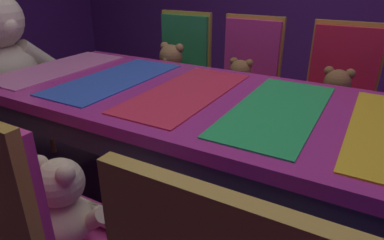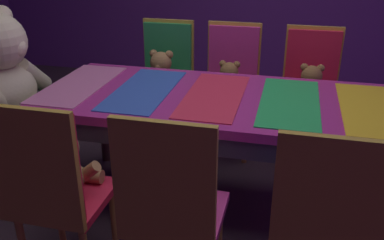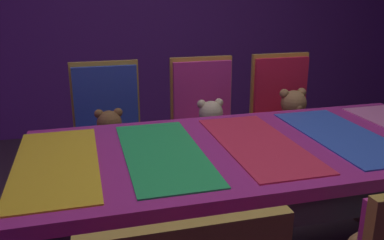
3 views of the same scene
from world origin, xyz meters
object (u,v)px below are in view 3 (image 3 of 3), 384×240
at_px(chair_left_1, 204,119).
at_px(teddy_left_0, 110,137).
at_px(chair_left_0, 108,127).
at_px(banquet_table, 256,162).
at_px(chair_left_2, 282,112).
at_px(teddy_left_1, 211,127).
at_px(teddy_left_2, 293,118).

bearing_deg(chair_left_1, teddy_left_0, -75.44).
bearing_deg(chair_left_1, chair_left_0, -88.59).
height_order(banquet_table, chair_left_0, chair_left_0).
bearing_deg(chair_left_2, teddy_left_1, -75.13).
bearing_deg(banquet_table, chair_left_1, 179.02).
distance_m(chair_left_0, teddy_left_1, 0.63).
relative_size(teddy_left_0, chair_left_2, 0.31).
distance_m(banquet_table, teddy_left_1, 0.72).
distance_m(teddy_left_0, chair_left_2, 1.18).
relative_size(banquet_table, teddy_left_0, 6.65).
relative_size(chair_left_2, teddy_left_2, 2.82).
relative_size(chair_left_1, teddy_left_2, 2.82).
bearing_deg(chair_left_1, teddy_left_2, 75.53).
xyz_separation_m(banquet_table, chair_left_1, (-0.86, 0.01, -0.06)).
bearing_deg(banquet_table, teddy_left_2, 141.50).
relative_size(teddy_left_0, teddy_left_2, 0.87).
bearing_deg(teddy_left_1, teddy_left_2, 90.10).
height_order(teddy_left_0, teddy_left_2, teddy_left_2).
relative_size(teddy_left_1, chair_left_2, 0.32).
distance_m(chair_left_1, chair_left_2, 0.56).
bearing_deg(teddy_left_1, chair_left_0, -101.96).
distance_m(teddy_left_1, teddy_left_2, 0.56).
xyz_separation_m(banquet_table, chair_left_0, (-0.85, -0.60, -0.06)).
xyz_separation_m(teddy_left_0, chair_left_1, (-0.16, 0.61, 0.02)).
height_order(teddy_left_0, chair_left_1, chair_left_1).
bearing_deg(chair_left_1, chair_left_2, 90.33).
bearing_deg(chair_left_0, chair_left_1, 91.41).
bearing_deg(teddy_left_1, chair_left_1, 180.00).
height_order(banquet_table, teddy_left_0, same).
xyz_separation_m(banquet_table, chair_left_2, (-0.87, 0.57, -0.06)).
xyz_separation_m(chair_left_0, teddy_left_2, (0.13, 1.17, 0.00)).
relative_size(chair_left_0, teddy_left_2, 2.82).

